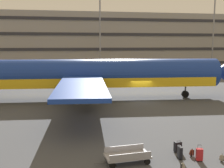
{
  "coord_description": "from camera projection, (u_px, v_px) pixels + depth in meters",
  "views": [
    {
      "loc": [
        -9.12,
        -31.25,
        6.91
      ],
      "look_at": [
        -4.5,
        -5.23,
        3.0
      ],
      "focal_mm": 43.65,
      "sensor_mm": 36.0,
      "label": 1
    }
  ],
  "objects": [
    {
      "name": "suitcase_small",
      "position": [
        199.0,
        154.0,
        16.14
      ],
      "size": [
        0.42,
        0.33,
        0.98
      ],
      "color": "#B21E23",
      "rests_on": "ground_plane"
    },
    {
      "name": "suitcase_navy",
      "position": [
        180.0,
        152.0,
        16.43
      ],
      "size": [
        0.24,
        0.47,
        0.88
      ],
      "color": "black",
      "rests_on": "ground_plane"
    },
    {
      "name": "ground_plane",
      "position": [
        141.0,
        101.0,
        33.03
      ],
      "size": [
        600.0,
        600.0,
        0.0
      ],
      "primitive_type": "plane",
      "color": "#424449"
    },
    {
      "name": "suitcase_teal",
      "position": [
        178.0,
        146.0,
        17.49
      ],
      "size": [
        0.5,
        0.32,
        0.78
      ],
      "color": "black",
      "rests_on": "ground_plane"
    },
    {
      "name": "terminal_structure",
      "position": [
        96.0,
        42.0,
        75.57
      ],
      "size": [
        122.77,
        14.65,
        14.9
      ],
      "color": "gray",
      "rests_on": "ground_plane"
    },
    {
      "name": "light_mast_center_left",
      "position": [
        214.0,
        19.0,
        68.39
      ],
      "size": [
        1.8,
        0.5,
        22.81
      ],
      "color": "gray",
      "rests_on": "ground_plane"
    },
    {
      "name": "baggage_cart",
      "position": [
        127.0,
        156.0,
        15.91
      ],
      "size": [
        3.34,
        1.5,
        0.82
      ],
      "color": "gray",
      "rests_on": "ground_plane"
    },
    {
      "name": "backpack_scuffed",
      "position": [
        222.0,
        158.0,
        16.1
      ],
      "size": [
        0.29,
        0.37,
        0.48
      ],
      "color": "gray",
      "rests_on": "ground_plane"
    },
    {
      "name": "light_mast_left",
      "position": [
        100.0,
        26.0,
        63.67
      ],
      "size": [
        1.8,
        0.5,
        18.97
      ],
      "color": "gray",
      "rests_on": "ground_plane"
    },
    {
      "name": "airliner",
      "position": [
        87.0,
        75.0,
        33.69
      ],
      "size": [
        37.96,
        30.74,
        10.36
      ],
      "color": "navy",
      "rests_on": "ground_plane"
    },
    {
      "name": "backpack_large",
      "position": [
        192.0,
        153.0,
        16.87
      ],
      "size": [
        0.41,
        0.34,
        0.5
      ],
      "color": "#592619",
      "rests_on": "ground_plane"
    },
    {
      "name": "backpack_laid_flat",
      "position": [
        183.0,
        167.0,
        14.88
      ],
      "size": [
        0.29,
        0.4,
        0.54
      ],
      "color": "gray",
      "rests_on": "ground_plane"
    }
  ]
}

